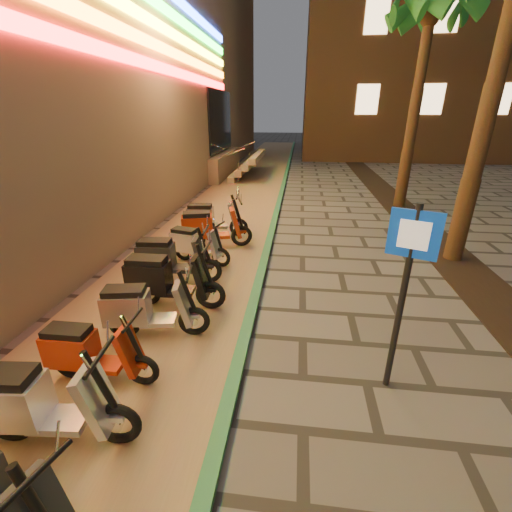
# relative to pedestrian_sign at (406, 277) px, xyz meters

# --- Properties ---
(parking_strip) EXTENTS (3.40, 60.00, 0.01)m
(parking_strip) POSITION_rel_pedestrian_sign_xyz_m (-3.67, 7.49, -1.56)
(parking_strip) COLOR #8C7251
(parking_strip) RESTS_ON ground
(green_curb) EXTENTS (0.18, 60.00, 0.10)m
(green_curb) POSITION_rel_pedestrian_sign_xyz_m (-1.97, 7.49, -1.51)
(green_curb) COLOR #2A7044
(green_curb) RESTS_ON ground
(planting_strip) EXTENTS (1.20, 40.00, 0.02)m
(planting_strip) POSITION_rel_pedestrian_sign_xyz_m (2.53, 2.49, -1.55)
(planting_strip) COLOR black
(planting_strip) RESTS_ON ground
(palm_d) EXTENTS (2.97, 3.02, 7.16)m
(palm_d) POSITION_rel_pedestrian_sign_xyz_m (2.53, 9.49, 4.38)
(palm_d) COLOR #472D19
(palm_d) RESTS_ON ground
(pedestrian_sign) EXTENTS (0.50, 0.23, 2.42)m
(pedestrian_sign) POSITION_rel_pedestrian_sign_xyz_m (0.00, 0.00, 0.00)
(pedestrian_sign) COLOR black
(pedestrian_sign) RESTS_ON ground
(scooter_5) EXTENTS (1.71, 0.63, 1.20)m
(scooter_5) POSITION_rel_pedestrian_sign_xyz_m (-3.84, -1.31, -1.04)
(scooter_5) COLOR black
(scooter_5) RESTS_ON ground
(scooter_6) EXTENTS (1.46, 0.51, 1.03)m
(scooter_6) POSITION_rel_pedestrian_sign_xyz_m (-3.83, -0.39, -1.12)
(scooter_6) COLOR black
(scooter_6) RESTS_ON ground
(scooter_7) EXTENTS (1.61, 0.69, 1.13)m
(scooter_7) POSITION_rel_pedestrian_sign_xyz_m (-3.53, 0.61, -1.07)
(scooter_7) COLOR black
(scooter_7) RESTS_ON ground
(scooter_8) EXTENTS (1.76, 0.62, 1.24)m
(scooter_8) POSITION_rel_pedestrian_sign_xyz_m (-3.56, 1.53, -1.02)
(scooter_8) COLOR black
(scooter_8) RESTS_ON ground
(scooter_9) EXTENTS (1.71, 0.60, 1.21)m
(scooter_9) POSITION_rel_pedestrian_sign_xyz_m (-3.81, 2.48, -1.04)
(scooter_9) COLOR black
(scooter_9) RESTS_ON ground
(scooter_10) EXTENTS (1.48, 0.72, 1.04)m
(scooter_10) POSITION_rel_pedestrian_sign_xyz_m (-3.61, 3.52, -1.11)
(scooter_10) COLOR black
(scooter_10) RESTS_ON ground
(scooter_11) EXTENTS (1.79, 0.92, 1.27)m
(scooter_11) POSITION_rel_pedestrian_sign_xyz_m (-3.49, 4.46, -1.01)
(scooter_11) COLOR black
(scooter_11) RESTS_ON ground
(scooter_12) EXTENTS (1.71, 0.63, 1.20)m
(scooter_12) POSITION_rel_pedestrian_sign_xyz_m (-3.68, 5.36, -1.04)
(scooter_12) COLOR black
(scooter_12) RESTS_ON ground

